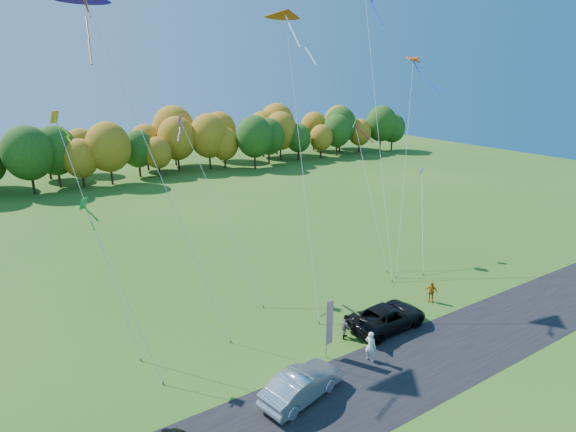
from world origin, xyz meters
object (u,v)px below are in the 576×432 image
person_east (431,292)px  feather_flag (329,322)px  black_suv (387,317)px  silver_sedan (302,385)px

person_east → feather_flag: 10.89m
person_east → feather_flag: feather_flag is taller
person_east → feather_flag: (-10.68, -1.48, 1.53)m
black_suv → feather_flag: bearing=94.2°
silver_sedan → person_east: bearing=-89.4°
silver_sedan → feather_flag: size_ratio=1.28×
silver_sedan → feather_flag: 4.32m
black_suv → silver_sedan: bearing=105.7°
silver_sedan → feather_flag: feather_flag is taller
silver_sedan → person_east: size_ratio=3.04×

